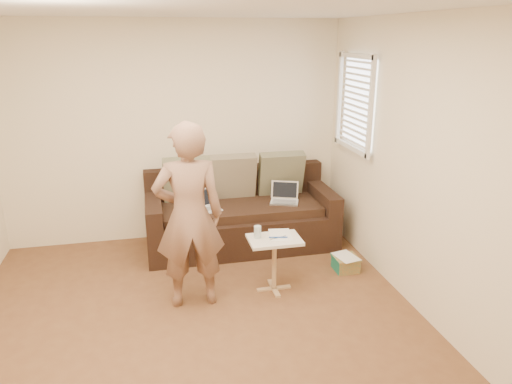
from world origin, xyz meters
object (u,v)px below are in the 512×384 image
laptop_silver (284,203)px  side_table (274,264)px  sofa (241,211)px  striped_box (346,263)px  person (189,216)px  laptop_white (206,211)px  drinking_glass (258,232)px

laptop_silver → side_table: 1.15m
sofa → laptop_silver: bearing=-8.8°
laptop_silver → striped_box: 1.04m
person → sofa: bearing=-120.8°
laptop_silver → striped_box: laptop_silver is taller
sofa → laptop_white: 0.46m
laptop_silver → drinking_glass: drinking_glass is taller
sofa → drinking_glass: sofa is taller
laptop_silver → drinking_glass: bearing=-97.8°
side_table → drinking_glass: size_ratio=4.61×
laptop_white → sofa: bearing=-2.8°
sofa → striped_box: size_ratio=8.50×
laptop_white → drinking_glass: size_ratio=2.65×
laptop_white → side_table: 1.15m
laptop_silver → striped_box: bearing=-40.1°
laptop_white → striped_box: 1.65m
sofa → side_table: (0.11, -1.13, -0.15)m
laptop_silver → person: person is taller
side_table → striped_box: side_table is taller
sofa → drinking_glass: size_ratio=18.33×
laptop_silver → drinking_glass: (-0.56, -1.01, 0.09)m
side_table → drinking_glass: drinking_glass is taller
person → striped_box: 1.87m
side_table → laptop_silver: bearing=69.2°
sofa → person: bearing=-120.6°
laptop_silver → person: 1.68m
person → drinking_glass: bearing=-171.1°
sofa → laptop_white: (-0.43, -0.15, 0.10)m
side_table → person: bearing=-176.0°
laptop_silver → side_table: laptop_silver is taller
sofa → laptop_silver: (0.51, -0.08, 0.10)m
person → drinking_glass: size_ratio=14.49×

